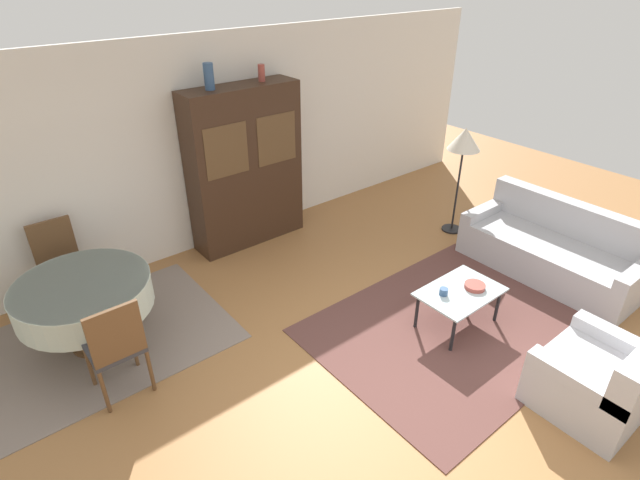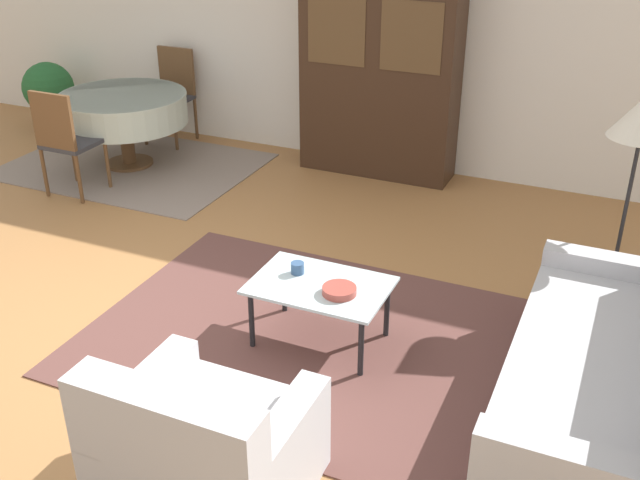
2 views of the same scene
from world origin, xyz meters
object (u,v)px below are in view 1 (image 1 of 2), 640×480
Objects in this scene: armchair at (601,380)px; coffee_table at (460,295)px; dining_chair_near at (116,345)px; cup at (444,292)px; display_cabinet at (245,167)px; floor_lamp at (464,143)px; dining_table at (84,296)px; vase_short at (261,73)px; bowl at (475,286)px; couch at (553,250)px; dining_chair_far at (60,260)px; vase_tall at (209,76)px.

armchair reaches higher than coffee_table.
cup is at bearing -21.92° from dining_chair_near.
display_cabinet is 2.90m from floor_lamp.
vase_short is (2.73, 0.89, 1.60)m from dining_table.
vase_short is at bearing 99.87° from bowl.
couch is 0.99× the size of display_cabinet.
vase_short reaches higher than display_cabinet.
bowl is at bearing -21.76° from dining_chair_near.
dining_chair_far is at bearing -179.36° from vase_short.
cup is (-1.87, -1.30, -0.83)m from floor_lamp.
coffee_table is 0.22m from cup.
floor_lamp is 2.26m from bowl.
couch is 4.62m from vase_tall.
display_cabinet is 7.02× the size of vase_tall.
couch is 4.20m from vase_short.
floor_lamp reaches higher than dining_chair_near.
bowl is (3.26, -1.30, -0.12)m from dining_chair_near.
dining_chair_far is at bearing 135.13° from cup.
vase_tall is (-0.38, 0.00, 1.20)m from display_cabinet.
display_cabinet is at bearing 99.49° from armchair.
armchair is (-1.71, -1.38, 0.00)m from couch.
dining_chair_far reaches higher than cup.
couch is 5.74m from dining_chair_far.
dining_chair_near is 3.15m from vase_tall.
display_cabinet reaches higher than dining_chair_far.
armchair reaches higher than dining_table.
coffee_table is 2.91× the size of vase_tall.
vase_tall is at bearing 41.06° from dining_chair_near.
bowl is 1.06× the size of vase_short.
display_cabinet is at bearing 100.01° from cup.
armchair is 4.35× the size of bowl.
couch is 1.63× the size of dining_table.
display_cabinet is 3.23m from bowl.
vase_short reaches higher than dining_chair_far.
bowl is (0.16, -0.06, 0.07)m from coffee_table.
floor_lamp is (1.68, 1.37, 0.92)m from coffee_table.
vase_tall reaches higher than dining_table.
vase_short is (-0.41, 4.46, 1.90)m from armchair.
coffee_table is 2.36m from floor_lamp.
cup is (2.91, -2.90, -0.11)m from dining_chair_far.
dining_table is at bearing -161.86° from vase_short.
dining_chair_far is 11.58× the size of cup.
dining_chair_far is at bearing 57.87° from couch.
display_cabinet is 3.03m from cup.
coffee_table is at bearing 87.40° from couch.
vase_tall is 0.71m from vase_short.
couch is at bearing -2.60° from coffee_table.
floor_lamp is at bearing 161.57° from dining_chair_far.
vase_short reaches higher than cup.
coffee_table is at bearing 136.27° from dining_chair_far.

